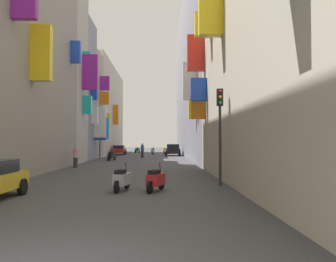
% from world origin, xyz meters
% --- Properties ---
extents(ground_plane, '(140.00, 140.00, 0.00)m').
position_xyz_m(ground_plane, '(0.00, 30.00, 0.00)').
color(ground_plane, '#424244').
extents(building_left_mid_a, '(7.34, 4.47, 16.51)m').
position_xyz_m(building_left_mid_a, '(-7.96, 26.41, 8.25)').
color(building_left_mid_a, '#B2A899').
rests_on(building_left_mid_a, ground).
extents(building_left_mid_b, '(7.25, 4.60, 14.32)m').
position_xyz_m(building_left_mid_b, '(-7.95, 30.95, 7.12)').
color(building_left_mid_b, gray).
rests_on(building_left_mid_b, ground).
extents(building_left_mid_c, '(7.08, 4.36, 12.18)m').
position_xyz_m(building_left_mid_c, '(-7.97, 35.43, 6.09)').
color(building_left_mid_c, '#9E9384').
rests_on(building_left_mid_c, ground).
extents(building_left_far, '(6.79, 22.40, 13.19)m').
position_xyz_m(building_left_far, '(-8.00, 48.80, 6.59)').
color(building_left_far, '#BCB29E').
rests_on(building_left_far, ground).
extents(building_right_mid_a, '(7.17, 4.97, 21.59)m').
position_xyz_m(building_right_mid_a, '(7.98, 17.41, 10.77)').
color(building_right_mid_a, '#BCB29E').
rests_on(building_right_mid_a, ground).
extents(building_right_mid_b, '(7.20, 40.11, 21.21)m').
position_xyz_m(building_right_mid_b, '(8.00, 39.94, 10.60)').
color(building_right_mid_b, gray).
rests_on(building_right_mid_b, ground).
extents(parked_car_black, '(1.98, 4.13, 1.54)m').
position_xyz_m(parked_car_black, '(3.65, 41.65, 0.80)').
color(parked_car_black, black).
rests_on(parked_car_black, ground).
extents(parked_car_red, '(1.86, 4.30, 1.35)m').
position_xyz_m(parked_car_red, '(-3.94, 45.34, 0.72)').
color(parked_car_red, '#B21E1E').
rests_on(parked_car_red, ground).
extents(scooter_green, '(0.82, 1.80, 1.13)m').
position_xyz_m(scooter_green, '(-1.75, 51.91, 0.46)').
color(scooter_green, '#287F3D').
rests_on(scooter_green, ground).
extents(scooter_black, '(0.74, 1.86, 1.13)m').
position_xyz_m(scooter_black, '(-2.88, 30.02, 0.46)').
color(scooter_black, black).
rests_on(scooter_black, ground).
extents(scooter_silver, '(0.64, 1.80, 1.13)m').
position_xyz_m(scooter_silver, '(0.47, 8.77, 0.46)').
color(scooter_silver, '#ADADB2').
rests_on(scooter_silver, ground).
extents(scooter_orange, '(0.79, 1.70, 1.13)m').
position_xyz_m(scooter_orange, '(2.83, 47.18, 0.46)').
color(scooter_orange, orange).
rests_on(scooter_orange, ground).
extents(scooter_white, '(0.60, 1.88, 1.13)m').
position_xyz_m(scooter_white, '(0.90, 46.74, 0.46)').
color(scooter_white, silver).
rests_on(scooter_white, ground).
extents(scooter_red, '(0.76, 1.70, 1.13)m').
position_xyz_m(scooter_red, '(1.81, 8.60, 0.46)').
color(scooter_red, red).
rests_on(scooter_red, ground).
extents(pedestrian_crossing, '(0.52, 0.52, 1.54)m').
position_xyz_m(pedestrian_crossing, '(-4.26, 20.85, 0.76)').
color(pedestrian_crossing, '#2E2E2E').
rests_on(pedestrian_crossing, ground).
extents(pedestrian_near_left, '(0.43, 0.43, 1.70)m').
position_xyz_m(pedestrian_near_left, '(-0.12, 35.90, 0.85)').
color(pedestrian_near_left, '#2B2B2B').
rests_on(pedestrian_near_left, ground).
extents(traffic_light_near_corner, '(0.26, 0.34, 4.27)m').
position_xyz_m(traffic_light_near_corner, '(4.61, 10.21, 2.91)').
color(traffic_light_near_corner, '#2D2D2D').
rests_on(traffic_light_near_corner, ground).
extents(traffic_light_far_corner, '(0.26, 0.34, 4.16)m').
position_xyz_m(traffic_light_far_corner, '(-4.64, 33.41, 2.84)').
color(traffic_light_far_corner, '#2D2D2D').
rests_on(traffic_light_far_corner, ground).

